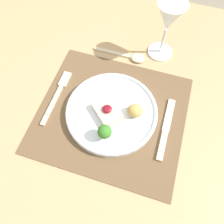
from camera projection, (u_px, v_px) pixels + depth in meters
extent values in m
plane|color=gray|center=(112.00, 170.00, 1.30)|extent=(8.00, 8.00, 0.00)
cube|color=tan|center=(112.00, 116.00, 0.64)|extent=(1.27, 1.10, 0.03)
cylinder|color=tan|center=(44.00, 47.00, 1.26)|extent=(0.06, 0.06, 0.73)
cube|color=brown|center=(112.00, 114.00, 0.62)|extent=(0.41, 0.37, 0.00)
cylinder|color=silver|center=(112.00, 114.00, 0.61)|extent=(0.26, 0.26, 0.02)
torus|color=silver|center=(112.00, 113.00, 0.61)|extent=(0.26, 0.26, 0.01)
cube|color=beige|center=(107.00, 112.00, 0.60)|extent=(0.10, 0.09, 0.02)
ellipsoid|color=maroon|center=(107.00, 109.00, 0.58)|extent=(0.03, 0.03, 0.01)
cylinder|color=#84B256|center=(105.00, 135.00, 0.57)|extent=(0.01, 0.01, 0.02)
sphere|color=#387A28|center=(105.00, 132.00, 0.55)|extent=(0.04, 0.04, 0.04)
ellipsoid|color=tan|center=(135.00, 111.00, 0.59)|extent=(0.05, 0.04, 0.03)
cube|color=beige|center=(52.00, 105.00, 0.63)|extent=(0.01, 0.14, 0.01)
cube|color=beige|center=(65.00, 79.00, 0.67)|extent=(0.02, 0.05, 0.01)
cube|color=beige|center=(162.00, 145.00, 0.58)|extent=(0.02, 0.08, 0.01)
cube|color=beige|center=(169.00, 115.00, 0.62)|extent=(0.02, 0.10, 0.00)
cube|color=beige|center=(113.00, 53.00, 0.72)|extent=(0.13, 0.01, 0.01)
ellipsoid|color=beige|center=(138.00, 58.00, 0.71)|extent=(0.05, 0.04, 0.01)
cylinder|color=white|center=(160.00, 52.00, 0.73)|extent=(0.08, 0.08, 0.01)
cylinder|color=white|center=(163.00, 41.00, 0.68)|extent=(0.01, 0.01, 0.09)
cone|color=white|center=(169.00, 17.00, 0.60)|extent=(0.08, 0.08, 0.09)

